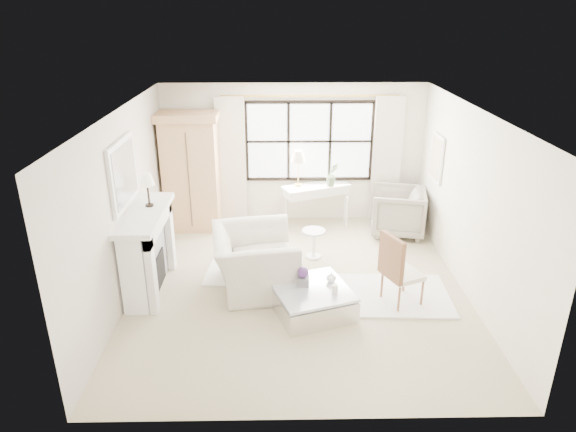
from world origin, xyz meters
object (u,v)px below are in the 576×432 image
club_armchair (254,261)px  console_table (316,205)px  coffee_table (312,300)px  armoire (191,171)px

club_armchair → console_table: bearing=-32.3°
console_table → coffee_table: (-0.27, -3.16, -0.22)m
console_table → club_armchair: club_armchair is taller
console_table → club_armchair: size_ratio=0.99×
console_table → armoire: bearing=161.7°
console_table → coffee_table: 3.18m
armoire → club_armchair: armoire is taller
armoire → club_armchair: (1.27, -2.32, -0.69)m
armoire → club_armchair: bearing=-60.8°
armoire → coffee_table: (2.09, -3.03, -0.96)m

